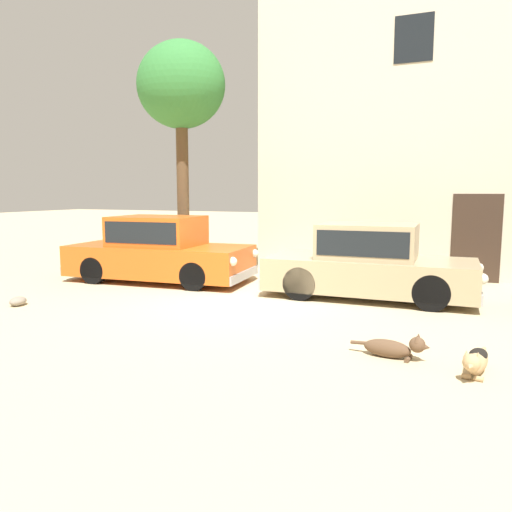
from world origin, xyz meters
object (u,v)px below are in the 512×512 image
Objects in this scene: parked_sedan_nearest at (159,249)px; parked_sedan_second at (369,262)px; stray_dog_tan at (476,361)px; acacia_tree_left at (181,89)px; stray_dog_spotted at (394,348)px.

parked_sedan_nearest is 1.07× the size of parked_sedan_second.
stray_dog_tan is at bearing -64.18° from parked_sedan_second.
stray_dog_tan is at bearing -32.73° from parked_sedan_nearest.
parked_sedan_nearest is at bearing 179.47° from parked_sedan_second.
acacia_tree_left is at bearing 158.44° from parked_sedan_second.
acacia_tree_left reaches higher than parked_sedan_second.
parked_sedan_second is (5.00, 0.02, -0.03)m from parked_sedan_nearest.
acacia_tree_left is at bearing 145.69° from stray_dog_spotted.
acacia_tree_left is at bearing -118.09° from stray_dog_tan.
parked_sedan_second is at bearing -143.04° from stray_dog_tan.
stray_dog_tan is (6.92, -3.81, -0.61)m from parked_sedan_nearest.
stray_dog_tan is at bearing -38.43° from acacia_tree_left.
stray_dog_tan is 0.18× the size of acacia_tree_left.
stray_dog_spotted is 0.99m from stray_dog_tan.
parked_sedan_nearest reaches higher than parked_sedan_second.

